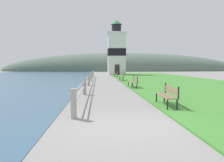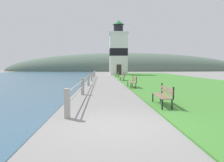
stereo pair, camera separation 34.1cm
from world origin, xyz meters
name	(u,v)px [view 1 (the left image)]	position (x,y,z in m)	size (l,w,h in m)	color
ground_plane	(124,126)	(0.00, 0.00, 0.00)	(160.00, 160.00, 0.00)	gray
grass_verge	(172,81)	(7.66, 18.07, 0.03)	(12.00, 54.20, 0.06)	#428433
seawall_railing	(90,77)	(-1.56, 15.86, 0.59)	(0.18, 29.89, 0.99)	#A8A399
park_bench_near	(168,94)	(2.21, 2.85, 0.54)	(0.54, 1.91, 0.94)	#846B51
park_bench_midway	(133,81)	(2.03, 10.72, 0.54)	(0.48, 1.86, 0.94)	#846B51
park_bench_far	(122,76)	(2.03, 18.81, 0.54)	(0.54, 1.74, 0.94)	#846B51
park_bench_by_lighthouse	(116,74)	(2.06, 27.04, 0.54)	(0.51, 1.63, 0.94)	#846B51
lighthouse	(116,51)	(2.87, 36.45, 4.58)	(3.83, 3.83, 10.53)	white
distant_hillside	(124,71)	(8.00, 66.13, 0.00)	(80.00, 16.00, 12.00)	#566B5B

